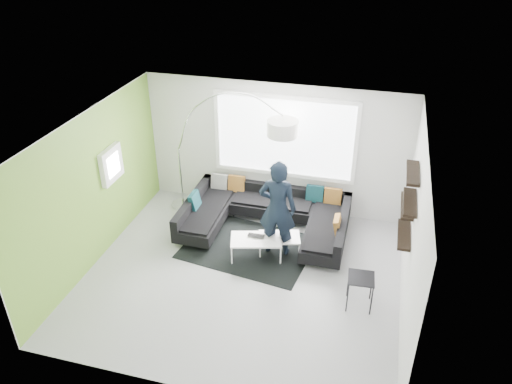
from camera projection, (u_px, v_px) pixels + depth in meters
ground at (242, 276)px, 8.95m from camera, size 5.50×5.50×0.00m
room_shell at (246, 183)px, 8.21m from camera, size 5.54×5.04×2.82m
sectional_sofa at (265, 219)px, 10.03m from camera, size 3.26×2.03×0.70m
rug at (248, 247)px, 9.70m from camera, size 2.61×2.06×0.01m
coffee_table at (268, 245)px, 9.43m from camera, size 1.36×1.00×0.40m
arc_lamp at (178, 149)px, 10.37m from camera, size 2.69×1.29×2.76m
side_table at (360, 291)px, 8.17m from camera, size 0.45×0.45×0.58m
person at (277, 208)px, 9.13m from camera, size 0.73×0.51×1.92m
laptop at (256, 237)px, 9.29m from camera, size 0.32×0.21×0.03m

